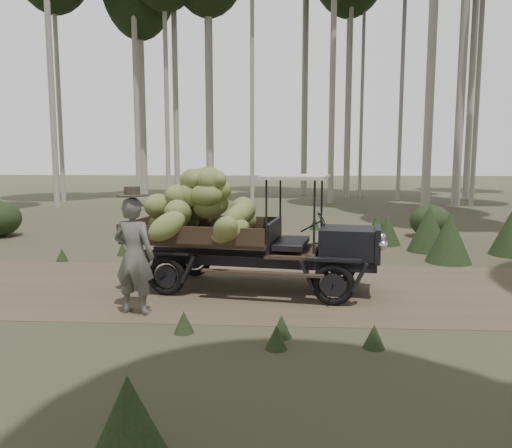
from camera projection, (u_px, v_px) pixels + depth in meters
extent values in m
plane|color=#473D2B|center=(166.00, 287.00, 8.95)|extent=(120.00, 120.00, 0.00)
cube|color=brown|center=(166.00, 287.00, 8.95)|extent=(70.00, 4.00, 0.01)
cube|color=black|center=(347.00, 242.00, 8.37)|extent=(1.02, 0.98, 0.49)
cube|color=black|center=(377.00, 243.00, 8.26)|extent=(0.23, 0.90, 0.56)
cube|color=black|center=(274.00, 235.00, 8.62)|extent=(0.26, 1.25, 0.49)
cube|color=#38281C|center=(205.00, 237.00, 8.90)|extent=(2.73, 1.98, 0.07)
cube|color=#38281C|center=(217.00, 223.00, 9.66)|extent=(2.49, 0.44, 0.29)
cube|color=#38281C|center=(189.00, 235.00, 8.09)|extent=(2.49, 0.44, 0.29)
cube|color=#38281C|center=(139.00, 226.00, 9.14)|extent=(0.30, 1.60, 0.29)
cube|color=beige|center=(296.00, 177.00, 8.41)|extent=(1.25, 1.66, 0.05)
cube|color=black|center=(260.00, 255.00, 9.07)|extent=(4.09, 0.72, 0.16)
cube|color=black|center=(252.00, 262.00, 8.41)|extent=(4.09, 0.72, 0.16)
torus|color=black|center=(338.00, 265.00, 9.17)|extent=(0.69, 0.23, 0.68)
torus|color=black|center=(333.00, 285.00, 7.78)|extent=(0.69, 0.23, 0.68)
torus|color=black|center=(195.00, 259.00, 9.76)|extent=(0.69, 0.23, 0.68)
torus|color=black|center=(166.00, 276.00, 8.37)|extent=(0.69, 0.23, 0.68)
sphere|color=beige|center=(381.00, 237.00, 8.63)|extent=(0.16, 0.16, 0.16)
sphere|color=beige|center=(383.00, 245.00, 7.85)|extent=(0.16, 0.16, 0.16)
ellipsoid|color=olive|center=(229.00, 232.00, 8.04)|extent=(0.79, 0.40, 0.59)
ellipsoid|color=olive|center=(178.00, 213.00, 8.51)|extent=(0.45, 0.84, 0.60)
ellipsoid|color=olive|center=(191.00, 196.00, 8.72)|extent=(0.63, 0.77, 0.59)
ellipsoid|color=olive|center=(214.00, 180.00, 8.63)|extent=(0.67, 0.72, 0.37)
ellipsoid|color=olive|center=(172.00, 221.00, 9.11)|extent=(0.84, 0.58, 0.61)
ellipsoid|color=olive|center=(243.00, 210.00, 8.43)|extent=(0.53, 0.74, 0.63)
ellipsoid|color=olive|center=(178.00, 196.00, 8.62)|extent=(0.64, 0.72, 0.47)
ellipsoid|color=olive|center=(205.00, 179.00, 8.88)|extent=(0.82, 0.85, 0.60)
ellipsoid|color=olive|center=(162.00, 223.00, 9.04)|extent=(0.77, 0.63, 0.54)
ellipsoid|color=olive|center=(198.00, 208.00, 9.25)|extent=(0.72, 0.85, 0.51)
ellipsoid|color=olive|center=(213.00, 190.00, 9.02)|extent=(0.71, 0.85, 0.62)
ellipsoid|color=olive|center=(199.00, 178.00, 8.93)|extent=(0.42, 0.75, 0.38)
ellipsoid|color=olive|center=(190.00, 221.00, 9.62)|extent=(0.36, 0.68, 0.55)
ellipsoid|color=olive|center=(160.00, 207.00, 8.87)|extent=(0.81, 0.84, 0.59)
ellipsoid|color=olive|center=(188.00, 192.00, 8.98)|extent=(0.40, 0.70, 0.48)
ellipsoid|color=olive|center=(192.00, 180.00, 8.74)|extent=(0.67, 0.83, 0.47)
ellipsoid|color=olive|center=(244.00, 219.00, 9.31)|extent=(0.72, 0.81, 0.61)
ellipsoid|color=olive|center=(209.00, 206.00, 8.94)|extent=(0.46, 0.75, 0.56)
ellipsoid|color=olive|center=(181.00, 194.00, 8.81)|extent=(0.80, 0.63, 0.44)
ellipsoid|color=olive|center=(203.00, 181.00, 8.85)|extent=(0.40, 0.79, 0.56)
ellipsoid|color=olive|center=(176.00, 220.00, 9.64)|extent=(0.73, 0.70, 0.49)
ellipsoid|color=olive|center=(211.00, 206.00, 8.72)|extent=(0.83, 0.65, 0.56)
ellipsoid|color=olive|center=(206.00, 195.00, 8.54)|extent=(0.62, 0.44, 0.41)
ellipsoid|color=olive|center=(211.00, 181.00, 8.60)|extent=(0.72, 0.76, 0.51)
ellipsoid|color=olive|center=(228.00, 225.00, 8.94)|extent=(0.80, 0.59, 0.35)
ellipsoid|color=olive|center=(240.00, 214.00, 8.16)|extent=(0.70, 0.79, 0.54)
ellipsoid|color=olive|center=(215.00, 192.00, 8.71)|extent=(0.85, 0.75, 0.58)
ellipsoid|color=olive|center=(167.00, 226.00, 8.11)|extent=(0.87, 0.74, 0.68)
ellipsoid|color=olive|center=(225.00, 229.00, 7.90)|extent=(0.66, 0.82, 0.63)
imported|color=#57554F|center=(134.00, 256.00, 7.33)|extent=(0.72, 0.55, 1.74)
cylinder|color=#352C25|center=(132.00, 195.00, 7.21)|extent=(0.56, 0.56, 0.02)
cylinder|color=#352C25|center=(132.00, 191.00, 7.20)|extent=(0.28, 0.28, 0.14)
cylinder|color=#B2AD9E|center=(404.00, 32.00, 26.48)|extent=(0.22, 0.22, 17.91)
cylinder|color=#B2AD9E|center=(209.00, 49.00, 25.81)|extent=(0.41, 0.41, 15.89)
cylinder|color=#B2AD9E|center=(141.00, 67.00, 26.94)|extent=(0.41, 0.41, 14.39)
cylinder|color=#B2AD9E|center=(134.00, 26.00, 25.45)|extent=(0.28, 0.28, 18.06)
cylinder|color=#B2AD9E|center=(174.00, 1.00, 26.16)|extent=(0.30, 0.30, 21.06)
cylinder|color=#B2AD9E|center=(475.00, 19.00, 26.67)|extent=(0.35, 0.35, 19.46)
cylinder|color=#B2AD9E|center=(56.00, 46.00, 25.62)|extent=(0.23, 0.23, 16.06)
cylinder|color=#B2AD9E|center=(348.00, 48.00, 29.26)|extent=(0.21, 0.21, 17.46)
cylinder|color=#B2AD9E|center=(306.00, 17.00, 30.30)|extent=(0.39, 0.39, 21.69)
cylinder|color=#B2AD9E|center=(364.00, 21.00, 28.79)|extent=(0.20, 0.20, 20.33)
cylinder|color=#B2AD9E|center=(351.00, 25.00, 28.22)|extent=(0.25, 0.25, 19.59)
cylinder|color=#B2AD9E|center=(165.00, 44.00, 25.33)|extent=(0.23, 0.23, 16.16)
cylinder|color=#B2AD9E|center=(252.00, 5.00, 23.60)|extent=(0.20, 0.20, 19.07)
cone|color=#233319|center=(377.00, 229.00, 13.47)|extent=(0.74, 0.74, 0.83)
cone|color=#233319|center=(129.00, 422.00, 3.69)|extent=(0.65, 0.65, 0.72)
cone|color=#233319|center=(449.00, 238.00, 11.04)|extent=(1.00, 1.00, 1.11)
ellipsoid|color=#233319|center=(173.00, 217.00, 15.51)|extent=(1.19, 1.19, 0.95)
cone|color=#233319|center=(429.00, 229.00, 12.35)|extent=(1.03, 1.03, 1.15)
cone|color=#233319|center=(315.00, 224.00, 16.16)|extent=(0.37, 0.37, 0.41)
cone|color=#233319|center=(387.00, 230.00, 13.31)|extent=(0.73, 0.73, 0.81)
ellipsoid|color=#233319|center=(430.00, 221.00, 14.58)|extent=(1.18, 1.18, 0.94)
cone|color=#233319|center=(281.00, 326.00, 6.42)|extent=(0.27, 0.27, 0.30)
cone|color=#233319|center=(122.00, 249.00, 11.87)|extent=(0.27, 0.27, 0.30)
cone|color=#233319|center=(276.00, 337.00, 6.02)|extent=(0.27, 0.27, 0.30)
cone|color=#233319|center=(197.00, 250.00, 11.83)|extent=(0.27, 0.27, 0.30)
cone|color=#233319|center=(173.00, 253.00, 11.39)|extent=(0.27, 0.27, 0.30)
cone|color=#233319|center=(293.00, 252.00, 11.51)|extent=(0.27, 0.27, 0.30)
cone|color=#233319|center=(176.00, 249.00, 11.86)|extent=(0.27, 0.27, 0.30)
cone|color=#233319|center=(184.00, 322.00, 6.59)|extent=(0.27, 0.27, 0.30)
cone|color=#233319|center=(62.00, 255.00, 11.19)|extent=(0.27, 0.27, 0.30)
cone|color=#233319|center=(223.00, 251.00, 11.67)|extent=(0.27, 0.27, 0.30)
cone|color=#233319|center=(374.00, 336.00, 6.06)|extent=(0.27, 0.27, 0.30)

